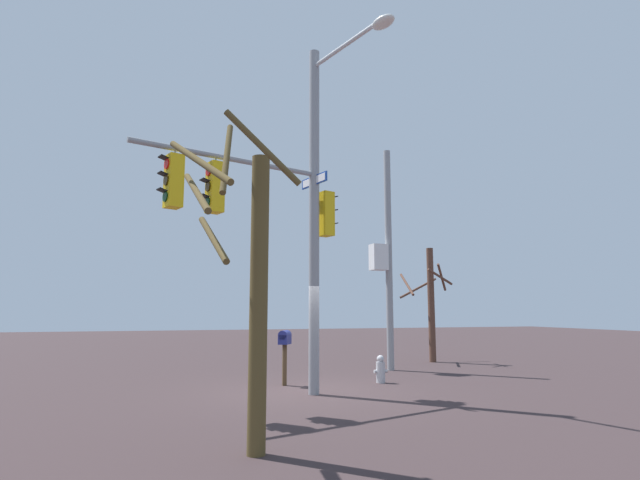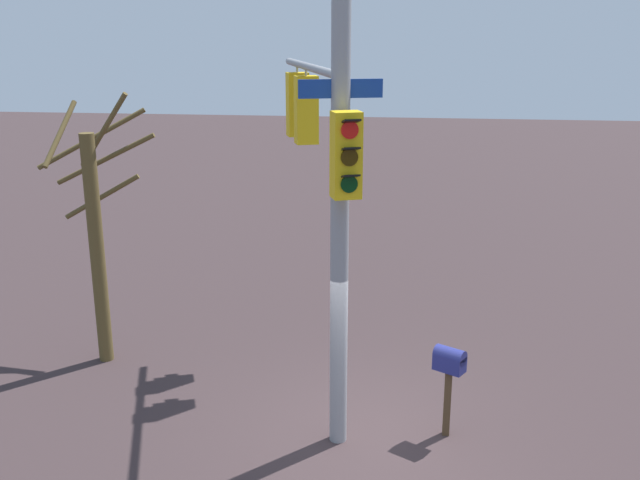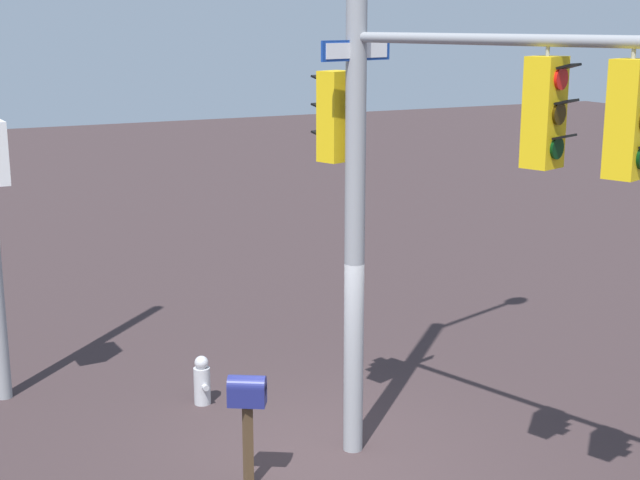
% 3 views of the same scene
% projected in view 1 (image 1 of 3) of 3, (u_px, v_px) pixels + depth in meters
% --- Properties ---
extents(ground_plane, '(80.00, 80.00, 0.00)m').
position_uv_depth(ground_plane, '(306.00, 392.00, 11.96)').
color(ground_plane, '#382B2C').
extents(main_signal_pole_assembly, '(5.29, 3.32, 8.46)m').
position_uv_depth(main_signal_pole_assembly, '(289.00, 193.00, 11.66)').
color(main_signal_pole_assembly, gray).
rests_on(main_signal_pole_assembly, ground).
extents(secondary_pole_assembly, '(0.77, 0.45, 7.40)m').
position_uv_depth(secondary_pole_assembly, '(385.00, 257.00, 16.79)').
color(secondary_pole_assembly, gray).
rests_on(secondary_pole_assembly, ground).
extents(fire_hydrant, '(0.38, 0.24, 0.73)m').
position_uv_depth(fire_hydrant, '(381.00, 370.00, 13.51)').
color(fire_hydrant, '#B2B2B7').
rests_on(fire_hydrant, ground).
extents(mailbox, '(0.43, 0.50, 1.41)m').
position_uv_depth(mailbox, '(285.00, 342.00, 13.15)').
color(mailbox, '#4C3823').
rests_on(mailbox, ground).
extents(bare_tree_behind_pole, '(1.75, 2.10, 4.80)m').
position_uv_depth(bare_tree_behind_pole, '(250.00, 275.00, 6.99)').
color(bare_tree_behind_pole, brown).
rests_on(bare_tree_behind_pole, ground).
extents(bare_tree_across_street, '(1.95, 1.87, 4.33)m').
position_uv_depth(bare_tree_across_street, '(430.00, 301.00, 19.25)').
color(bare_tree_across_street, brown).
rests_on(bare_tree_across_street, ground).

